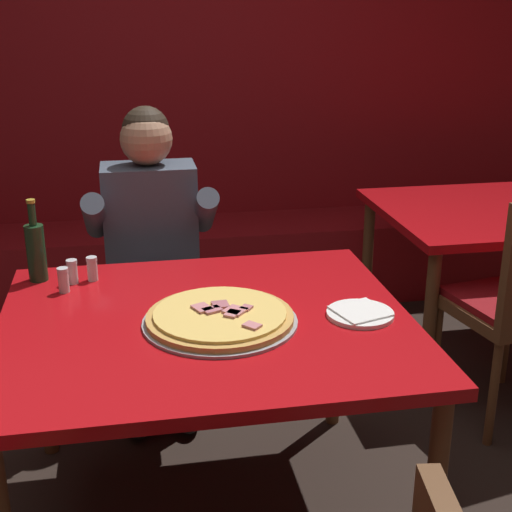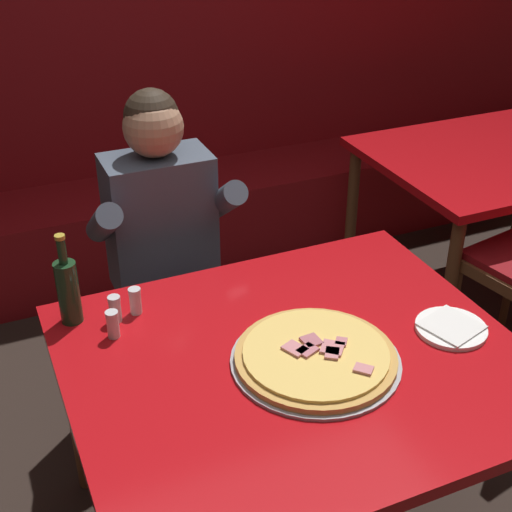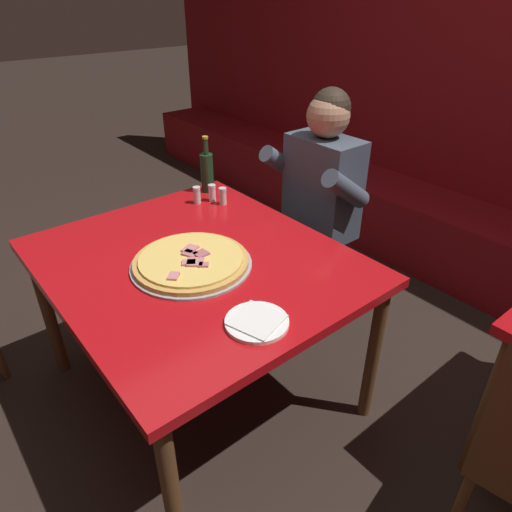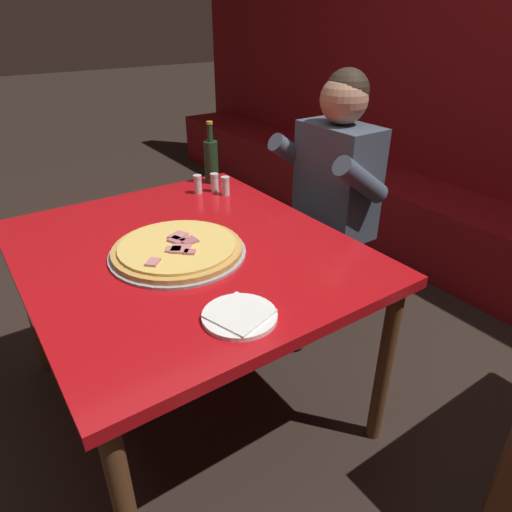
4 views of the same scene
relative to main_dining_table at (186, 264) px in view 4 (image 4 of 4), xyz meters
name	(u,v)px [view 4 (image 4 of 4)]	position (x,y,z in m)	size (l,w,h in m)	color
ground_plane	(197,397)	(0.00, 0.00, -0.67)	(24.00, 24.00, 0.00)	black
booth_bench	(462,241)	(0.00, 1.86, -0.44)	(6.46, 0.48, 0.46)	maroon
main_dining_table	(186,264)	(0.00, 0.00, 0.00)	(1.26, 1.09, 0.74)	brown
pizza	(178,249)	(0.04, -0.04, 0.09)	(0.47, 0.47, 0.05)	#9E9EA3
plate_white_paper	(240,316)	(0.47, -0.07, 0.08)	(0.21, 0.21, 0.02)	white
beer_bottle	(211,160)	(-0.54, 0.43, 0.18)	(0.07, 0.07, 0.29)	#19381E
shaker_oregano	(215,183)	(-0.42, 0.37, 0.11)	(0.04, 0.04, 0.09)	silver
shaker_black_pepper	(225,187)	(-0.35, 0.39, 0.11)	(0.04, 0.04, 0.09)	silver
shaker_red_pepper_flakes	(198,185)	(-0.44, 0.30, 0.11)	(0.04, 0.04, 0.09)	silver
diner_seated_blue_shirt	(322,199)	(-0.13, 0.78, 0.04)	(0.53, 0.53, 1.27)	black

